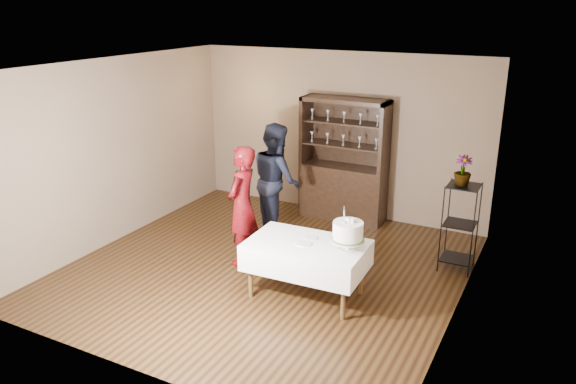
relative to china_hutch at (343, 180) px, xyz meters
name	(u,v)px	position (x,y,z in m)	size (l,w,h in m)	color
floor	(266,269)	(-0.20, -2.25, -0.66)	(5.00, 5.00, 0.00)	black
ceiling	(263,66)	(-0.20, -2.25, 2.04)	(5.00, 5.00, 0.00)	silver
back_wall	(339,134)	(-0.20, 0.25, 0.69)	(5.00, 0.02, 2.70)	brown
wall_left	(117,151)	(-2.70, -2.25, 0.69)	(0.02, 5.00, 2.70)	brown
wall_right	(465,205)	(2.30, -2.25, 0.69)	(0.02, 5.00, 2.70)	brown
china_hutch	(343,180)	(0.00, 0.00, 0.00)	(1.40, 0.48, 2.00)	black
plant_etagere	(460,224)	(2.08, -1.05, -0.01)	(0.42, 0.42, 1.20)	black
cake_table	(307,256)	(0.59, -2.64, -0.13)	(1.44, 0.92, 0.70)	white
woman	(242,205)	(-0.60, -2.17, 0.16)	(0.60, 0.39, 1.65)	#3A050C
man	(276,180)	(-0.66, -1.08, 0.21)	(0.85, 0.66, 1.74)	black
cake	(348,233)	(1.10, -2.60, 0.26)	(0.46, 0.46, 0.54)	beige
plate_near	(304,244)	(0.58, -2.69, 0.05)	(0.19, 0.19, 0.01)	beige
plate_far	(311,238)	(0.58, -2.50, 0.05)	(0.16, 0.16, 0.01)	beige
potted_plant	(463,170)	(2.05, -1.05, 0.72)	(0.22, 0.22, 0.39)	#496C33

